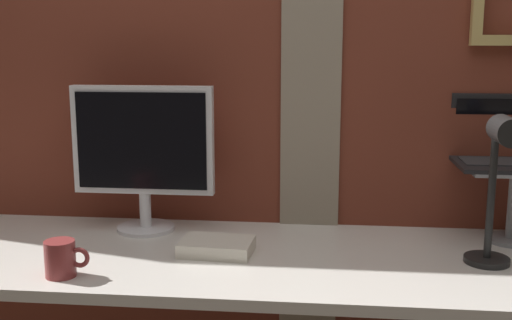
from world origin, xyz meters
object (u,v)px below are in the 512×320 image
at_px(desk_lamp, 499,175).
at_px(laptop, 511,146).
at_px(monitor, 143,147).
at_px(coffee_mug, 61,259).

bearing_deg(desk_lamp, laptop, 69.48).
xyz_separation_m(monitor, desk_lamp, (0.99, -0.25, -0.01)).
height_order(laptop, desk_lamp, laptop).
distance_m(monitor, desk_lamp, 1.02).
distance_m(monitor, coffee_mug, 0.47).
xyz_separation_m(monitor, coffee_mug, (-0.10, -0.41, -0.22)).
distance_m(monitor, laptop, 1.11).
bearing_deg(desk_lamp, coffee_mug, -171.63).
distance_m(laptop, coffee_mug, 1.32).
bearing_deg(coffee_mug, monitor, 75.77).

